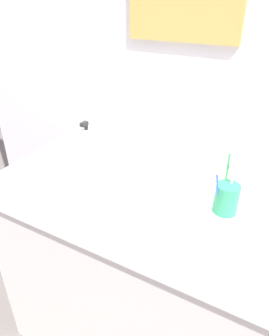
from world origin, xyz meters
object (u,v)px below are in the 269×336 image
(toothbrush_blue, at_px, (217,187))
(soap_dispenser, at_px, (87,143))
(faucet, at_px, (159,151))
(toothbrush_white, at_px, (232,180))
(toothbrush_green, at_px, (227,174))
(toothbrush_cup, at_px, (227,199))

(toothbrush_blue, relative_size, soap_dispenser, 1.12)
(faucet, distance_m, toothbrush_blue, 0.35)
(faucet, height_order, toothbrush_blue, toothbrush_blue)
(faucet, height_order, toothbrush_white, toothbrush_white)
(toothbrush_green, bearing_deg, toothbrush_white, -31.72)
(toothbrush_cup, relative_size, toothbrush_green, 0.48)
(toothbrush_blue, height_order, soap_dispenser, toothbrush_blue)
(toothbrush_cup, bearing_deg, toothbrush_green, 121.07)
(soap_dispenser, bearing_deg, faucet, 11.59)
(toothbrush_blue, bearing_deg, toothbrush_white, 58.48)
(toothbrush_cup, height_order, soap_dispenser, soap_dispenser)
(faucet, relative_size, toothbrush_green, 0.76)
(soap_dispenser, bearing_deg, toothbrush_white, -7.74)
(faucet, distance_m, soap_dispenser, 0.31)
(toothbrush_cup, relative_size, toothbrush_white, 0.55)
(toothbrush_cup, bearing_deg, toothbrush_blue, -129.22)
(toothbrush_cup, relative_size, soap_dispenser, 0.64)
(toothbrush_blue, distance_m, soap_dispenser, 0.62)
(faucet, distance_m, toothbrush_white, 0.36)
(toothbrush_white, bearing_deg, toothbrush_cup, -101.36)
(toothbrush_cup, bearing_deg, soap_dispenser, 170.76)
(toothbrush_white, height_order, toothbrush_blue, toothbrush_white)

